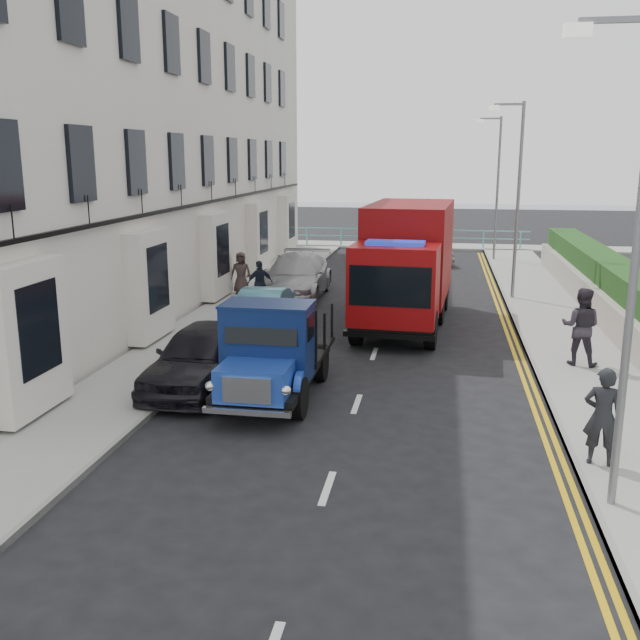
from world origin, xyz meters
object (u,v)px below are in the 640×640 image
at_px(lamp_near, 628,244).
at_px(lamp_mid, 515,190).
at_px(bedford_lorry, 270,358).
at_px(red_lorry, 406,262).
at_px(pedestrian_east_near, 603,416).
at_px(lamp_far, 495,180).
at_px(parked_car_front, 202,356).

relative_size(lamp_near, lamp_mid, 1.00).
xyz_separation_m(lamp_near, bedford_lorry, (-6.01, 3.75, -2.99)).
bearing_deg(lamp_mid, red_lorry, -129.37).
distance_m(lamp_mid, pedestrian_east_near, 14.89).
height_order(lamp_far, parked_car_front, lamp_far).
distance_m(bedford_lorry, pedestrian_east_near, 6.65).
bearing_deg(lamp_mid, lamp_near, -90.00).
height_order(bedford_lorry, pedestrian_east_near, bedford_lorry).
bearing_deg(lamp_mid, lamp_far, 90.00).
bearing_deg(bedford_lorry, lamp_near, -31.46).
relative_size(lamp_mid, pedestrian_east_near, 4.14).
xyz_separation_m(lamp_near, lamp_far, (0.00, 26.00, 0.00)).
bearing_deg(red_lorry, pedestrian_east_near, -66.07).
bearing_deg(red_lorry, lamp_mid, 54.33).
xyz_separation_m(lamp_near, lamp_mid, (0.00, 16.00, 0.00)).
bearing_deg(pedestrian_east_near, parked_car_front, -11.64).
relative_size(lamp_mid, lamp_far, 1.00).
xyz_separation_m(lamp_far, parked_car_front, (-7.78, -21.47, -3.26)).
xyz_separation_m(lamp_far, pedestrian_east_near, (0.22, -24.57, -3.03)).
bearing_deg(red_lorry, lamp_far, 79.77).
height_order(lamp_mid, pedestrian_east_near, lamp_mid).
xyz_separation_m(lamp_mid, parked_car_front, (-7.78, -11.47, -3.26)).
distance_m(lamp_near, red_lorry, 12.37).
xyz_separation_m(lamp_mid, bedford_lorry, (-6.01, -12.25, -2.99)).
relative_size(bedford_lorry, parked_car_front, 1.08).
height_order(lamp_near, lamp_far, same).
height_order(lamp_near, lamp_mid, same).
relative_size(lamp_mid, red_lorry, 0.97).
xyz_separation_m(lamp_far, red_lorry, (-3.55, -14.33, -2.02)).
relative_size(lamp_far, parked_car_front, 1.61).
height_order(lamp_far, bedford_lorry, lamp_far).
height_order(lamp_near, parked_car_front, lamp_near).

